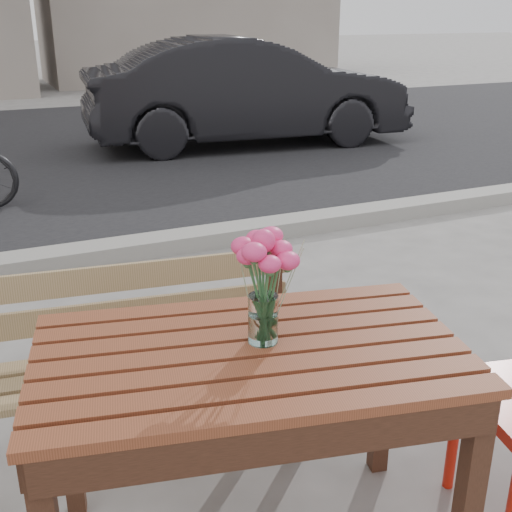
{
  "coord_description": "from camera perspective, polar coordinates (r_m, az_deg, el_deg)",
  "views": [
    {
      "loc": [
        -0.42,
        -1.31,
        1.66
      ],
      "look_at": [
        0.27,
        0.25,
        1.0
      ],
      "focal_mm": 45.0,
      "sensor_mm": 36.0,
      "label": 1
    }
  ],
  "objects": [
    {
      "name": "street",
      "position": [
        6.59,
        -19.72,
        5.48
      ],
      "size": [
        30.0,
        8.12,
        0.12
      ],
      "color": "black",
      "rests_on": "ground"
    },
    {
      "name": "main_table",
      "position": [
        1.91,
        -0.51,
        -11.45
      ],
      "size": [
        1.35,
        0.95,
        0.76
      ],
      "rotation": [
        0.0,
        0.0,
        -0.21
      ],
      "color": "brown",
      "rests_on": "ground"
    },
    {
      "name": "main_bench",
      "position": [
        2.49,
        -11.07,
        -7.35
      ],
      "size": [
        1.34,
        0.56,
        0.81
      ],
      "rotation": [
        0.0,
        0.0,
        -0.14
      ],
      "color": "olive",
      "rests_on": "ground"
    },
    {
      "name": "main_vase",
      "position": [
        1.79,
        0.65,
        -1.58
      ],
      "size": [
        0.19,
        0.19,
        0.34
      ],
      "color": "white",
      "rests_on": "main_table"
    },
    {
      "name": "parked_car",
      "position": [
        8.53,
        -0.84,
        14.42
      ],
      "size": [
        4.24,
        1.85,
        1.36
      ],
      "primitive_type": "imported",
      "rotation": [
        0.0,
        0.0,
        1.47
      ],
      "color": "black",
      "rests_on": "ground"
    }
  ]
}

